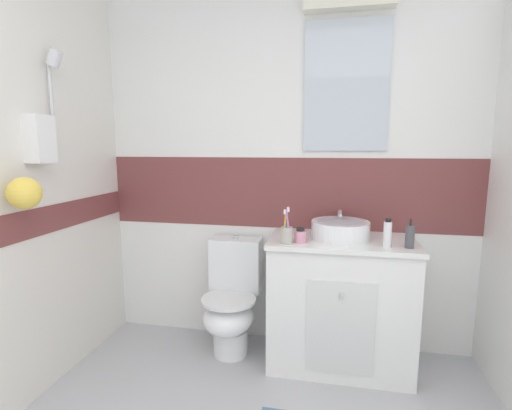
{
  "coord_description": "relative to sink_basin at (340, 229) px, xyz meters",
  "views": [
    {
      "loc": [
        0.31,
        -0.21,
        1.43
      ],
      "look_at": [
        -0.09,
        1.83,
        1.1
      ],
      "focal_mm": 26.15,
      "sensor_mm": 36.0,
      "label": 1
    }
  ],
  "objects": [
    {
      "name": "deodorant_spray_can",
      "position": [
        0.26,
        -0.15,
        0.02
      ],
      "size": [
        0.05,
        0.05,
        0.17
      ],
      "color": "white",
      "rests_on": "vanity_cabinet"
    },
    {
      "name": "hair_gel_jar",
      "position": [
        -0.24,
        -0.14,
        -0.02
      ],
      "size": [
        0.07,
        0.07,
        0.09
      ],
      "color": "pink",
      "rests_on": "vanity_cabinet"
    },
    {
      "name": "sink_basin",
      "position": [
        0.0,
        0.0,
        0.0
      ],
      "size": [
        0.36,
        0.41,
        0.15
      ],
      "color": "white",
      "rests_on": "vanity_cabinet"
    },
    {
      "name": "wall_back_tiled",
      "position": [
        -0.38,
        0.3,
        0.35
      ],
      "size": [
        3.2,
        0.2,
        2.5
      ],
      "color": "white",
      "rests_on": "ground_plane"
    },
    {
      "name": "vanity_cabinet",
      "position": [
        0.01,
        0.0,
        -0.48
      ],
      "size": [
        0.91,
        0.52,
        0.85
      ],
      "color": "white",
      "rests_on": "ground_plane"
    },
    {
      "name": "toilet",
      "position": [
        -0.72,
        0.01,
        -0.54
      ],
      "size": [
        0.37,
        0.5,
        0.8
      ],
      "color": "white",
      "rests_on": "ground_plane"
    },
    {
      "name": "soap_dispenser",
      "position": [
        0.39,
        -0.15,
        0.01
      ],
      "size": [
        0.05,
        0.05,
        0.17
      ],
      "color": "#4C4C51",
      "rests_on": "vanity_cabinet"
    },
    {
      "name": "toothbrush_cup",
      "position": [
        -0.32,
        -0.18,
        0.0
      ],
      "size": [
        0.07,
        0.07,
        0.22
      ],
      "color": "#B2ADA3",
      "rests_on": "vanity_cabinet"
    }
  ]
}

